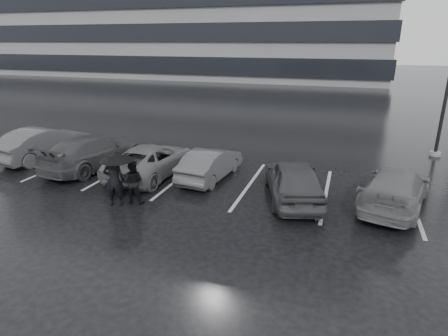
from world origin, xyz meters
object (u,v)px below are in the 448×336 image
at_px(pedestrian_right, 133,182).
at_px(car_east, 396,188).
at_px(car_west_a, 210,164).
at_px(car_west_d, 44,143).
at_px(car_west_c, 94,152).
at_px(pedestrian_left, 114,180).
at_px(car_main, 293,180).
at_px(car_west_b, 151,160).

bearing_deg(pedestrian_right, car_east, -175.90).
xyz_separation_m(car_west_a, car_west_d, (-8.08, 0.07, 0.12)).
distance_m(car_west_c, car_east, 11.73).
height_order(car_west_a, car_east, car_east).
bearing_deg(pedestrian_left, car_main, 179.10).
bearing_deg(car_west_b, pedestrian_left, 97.22).
distance_m(car_west_b, pedestrian_left, 2.98).
distance_m(car_west_b, pedestrian_right, 2.72).
bearing_deg(pedestrian_right, car_west_a, -130.84).
relative_size(car_west_b, pedestrian_right, 3.05).
bearing_deg(car_east, pedestrian_left, 31.98).
bearing_deg(car_east, pedestrian_right, 30.78).
relative_size(car_main, car_west_a, 1.12).
distance_m(car_west_b, car_east, 8.96).
xyz_separation_m(car_main, car_west_d, (-11.44, 1.08, 0.03)).
bearing_deg(car_west_c, car_main, -175.33).
bearing_deg(car_main, car_west_a, -34.15).
height_order(pedestrian_left, pedestrian_right, pedestrian_left).
bearing_deg(car_west_b, pedestrian_right, 107.97).
height_order(car_west_c, car_west_d, car_west_d).
height_order(car_west_a, pedestrian_left, pedestrian_left).
relative_size(car_west_c, pedestrian_left, 2.73).
height_order(car_west_b, car_east, car_east).
bearing_deg(car_west_d, pedestrian_right, 163.82).
height_order(car_main, pedestrian_left, pedestrian_left).
bearing_deg(car_west_d, car_main, -176.26).
bearing_deg(car_main, car_west_c, -22.17).
distance_m(car_west_a, car_west_b, 2.40).
bearing_deg(car_main, pedestrian_right, 4.18).
height_order(car_main, car_west_d, car_west_d).
relative_size(car_west_b, car_west_d, 1.03).
bearing_deg(car_west_c, car_west_d, 1.90).
bearing_deg(car_west_a, car_west_c, 8.88).
distance_m(car_west_d, pedestrian_left, 6.89).
distance_m(car_main, car_west_c, 8.53).
relative_size(car_west_d, car_east, 1.00).
height_order(car_main, pedestrian_right, pedestrian_right).
height_order(car_west_c, pedestrian_right, pedestrian_right).
distance_m(car_main, car_east, 3.26).
xyz_separation_m(car_main, car_west_c, (-8.50, 0.69, 0.01)).
relative_size(car_west_b, car_west_c, 0.94).
bearing_deg(pedestrian_right, car_west_d, -37.69).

